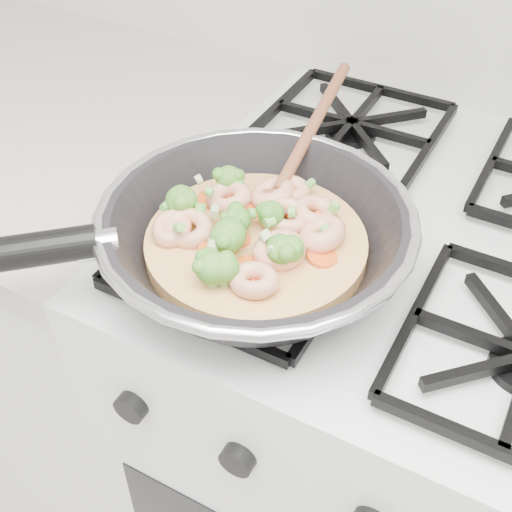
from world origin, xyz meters
The scene contains 3 objects.
stove centered at (0.00, 1.70, 0.46)m, with size 0.60×0.60×0.92m.
counter_left centered at (-0.80, 1.70, 0.45)m, with size 1.00×0.60×0.90m.
skillet centered at (-0.13, 1.54, 0.96)m, with size 0.42×0.53×0.09m.
Camera 1 is at (0.12, 1.08, 1.39)m, focal length 47.23 mm.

